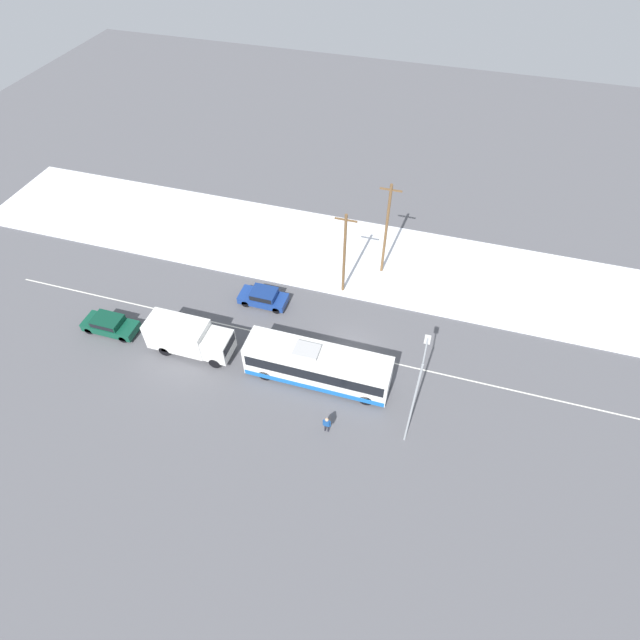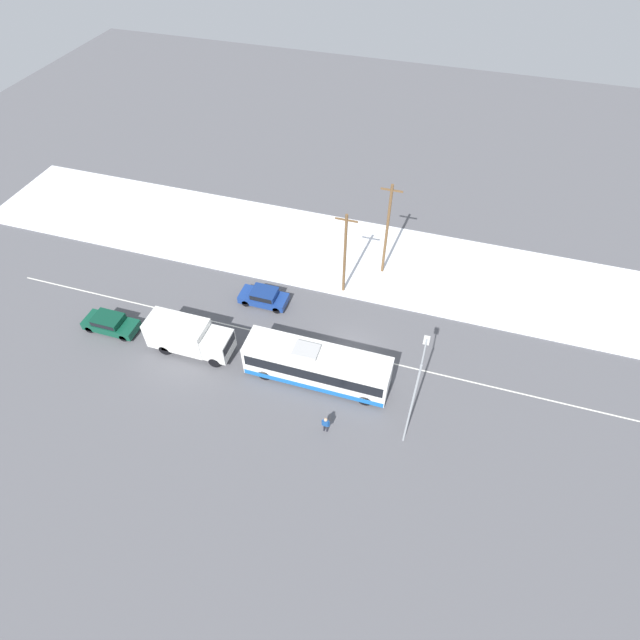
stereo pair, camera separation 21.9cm
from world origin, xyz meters
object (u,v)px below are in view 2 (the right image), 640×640
(sedan_car, at_px, (264,296))
(parked_car_near_truck, at_px, (110,323))
(box_truck, at_px, (188,336))
(city_bus, at_px, (317,366))
(utility_pole_roadside, at_px, (345,254))
(streetlamp, at_px, (415,392))
(pedestrian_at_stop, at_px, (326,423))
(utility_pole_snowlot, at_px, (387,230))

(sedan_car, xyz_separation_m, parked_car_near_truck, (-10.75, -6.42, -0.01))
(box_truck, xyz_separation_m, sedan_car, (3.64, 6.41, -0.78))
(city_bus, distance_m, utility_pole_roadside, 10.05)
(city_bus, height_order, box_truck, city_bus)
(streetlamp, bearing_deg, box_truck, 171.34)
(box_truck, bearing_deg, city_bus, 0.73)
(box_truck, height_order, pedestrian_at_stop, box_truck)
(box_truck, relative_size, pedestrian_at_stop, 4.22)
(sedan_car, height_order, utility_pole_roadside, utility_pole_roadside)
(city_bus, bearing_deg, parked_car_near_truck, -179.53)
(parked_car_near_truck, height_order, utility_pole_snowlot, utility_pole_snowlot)
(sedan_car, distance_m, streetlamp, 17.04)
(box_truck, relative_size, parked_car_near_truck, 1.49)
(utility_pole_snowlot, bearing_deg, parked_car_near_truck, -145.81)
(streetlamp, bearing_deg, utility_pole_snowlot, 107.35)
(parked_car_near_truck, xyz_separation_m, pedestrian_at_stop, (19.25, -3.92, 0.19))
(sedan_car, relative_size, pedestrian_at_stop, 2.61)
(parked_car_near_truck, height_order, pedestrian_at_stop, pedestrian_at_stop)
(pedestrian_at_stop, distance_m, streetlamp, 6.84)
(parked_car_near_truck, bearing_deg, streetlamp, -6.15)
(sedan_car, bearing_deg, box_truck, 60.40)
(box_truck, xyz_separation_m, utility_pole_roadside, (9.69, 9.81, 2.64))
(city_bus, bearing_deg, sedan_car, 136.61)
(sedan_car, distance_m, utility_pole_snowlot, 11.80)
(utility_pole_roadside, distance_m, utility_pole_snowlot, 4.42)
(utility_pole_roadside, bearing_deg, parked_car_near_truck, -149.68)
(sedan_car, bearing_deg, parked_car_near_truck, 30.86)
(city_bus, height_order, sedan_car, city_bus)
(parked_car_near_truck, bearing_deg, sedan_car, 30.86)
(utility_pole_roadside, bearing_deg, pedestrian_at_stop, -79.87)
(pedestrian_at_stop, xyz_separation_m, streetlamp, (5.24, 1.28, 4.21))
(city_bus, bearing_deg, streetlamp, -21.37)
(city_bus, distance_m, utility_pole_snowlot, 13.66)
(sedan_car, distance_m, pedestrian_at_stop, 13.39)
(city_bus, bearing_deg, pedestrian_at_stop, -65.38)
(box_truck, bearing_deg, utility_pole_snowlot, 46.86)
(city_bus, bearing_deg, utility_pole_roadside, 93.52)
(sedan_car, xyz_separation_m, utility_pole_snowlot, (8.78, 6.84, 3.93))
(box_truck, relative_size, utility_pole_snowlot, 0.73)
(sedan_car, bearing_deg, city_bus, 136.61)
(city_bus, relative_size, pedestrian_at_stop, 6.82)
(box_truck, height_order, streetlamp, streetlamp)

